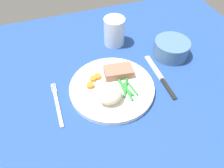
# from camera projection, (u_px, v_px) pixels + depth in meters

# --- Properties ---
(dining_table) EXTENTS (1.20, 0.90, 0.02)m
(dining_table) POSITION_uv_depth(u_px,v_px,m) (109.00, 84.00, 0.71)
(dining_table) COLOR #234793
(dining_table) RESTS_ON ground
(dinner_plate) EXTENTS (0.26, 0.26, 0.02)m
(dinner_plate) POSITION_uv_depth(u_px,v_px,m) (112.00, 88.00, 0.68)
(dinner_plate) COLOR white
(dinner_plate) RESTS_ON dining_table
(meat_portion) EXTENTS (0.10, 0.06, 0.03)m
(meat_portion) POSITION_uv_depth(u_px,v_px,m) (118.00, 71.00, 0.70)
(meat_portion) COLOR #A86B56
(meat_portion) RESTS_ON dinner_plate
(mashed_potatoes) EXTENTS (0.07, 0.06, 0.04)m
(mashed_potatoes) POSITION_uv_depth(u_px,v_px,m) (109.00, 95.00, 0.62)
(mashed_potatoes) COLOR beige
(mashed_potatoes) RESTS_ON dinner_plate
(carrot_slices) EXTENTS (0.05, 0.05, 0.01)m
(carrot_slices) POSITION_uv_depth(u_px,v_px,m) (94.00, 80.00, 0.68)
(carrot_slices) COLOR orange
(carrot_slices) RESTS_ON dinner_plate
(green_beans) EXTENTS (0.05, 0.10, 0.01)m
(green_beans) POSITION_uv_depth(u_px,v_px,m) (126.00, 88.00, 0.66)
(green_beans) COLOR #2D8C38
(green_beans) RESTS_ON dinner_plate
(fork) EXTENTS (0.01, 0.17, 0.00)m
(fork) POSITION_uv_depth(u_px,v_px,m) (57.00, 104.00, 0.64)
(fork) COLOR silver
(fork) RESTS_ON dining_table
(knife) EXTENTS (0.02, 0.21, 0.01)m
(knife) POSITION_uv_depth(u_px,v_px,m) (161.00, 77.00, 0.72)
(knife) COLOR black
(knife) RESTS_ON dining_table
(water_glass) EXTENTS (0.08, 0.08, 0.10)m
(water_glass) POSITION_uv_depth(u_px,v_px,m) (114.00, 33.00, 0.81)
(water_glass) COLOR silver
(water_glass) RESTS_ON dining_table
(salad_bowl) EXTENTS (0.12, 0.12, 0.06)m
(salad_bowl) POSITION_uv_depth(u_px,v_px,m) (171.00, 48.00, 0.77)
(salad_bowl) COLOR #4C7299
(salad_bowl) RESTS_ON dining_table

